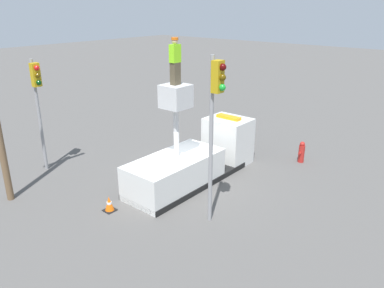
{
  "coord_description": "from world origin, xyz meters",
  "views": [
    {
      "loc": [
        -11.09,
        -9.6,
        7.25
      ],
      "look_at": [
        -1.25,
        -1.29,
        2.44
      ],
      "focal_mm": 35.0,
      "sensor_mm": 36.0,
      "label": 1
    }
  ],
  "objects": [
    {
      "name": "traffic_cone_rear",
      "position": [
        -3.7,
        0.67,
        0.28
      ],
      "size": [
        0.43,
        0.43,
        0.59
      ],
      "color": "black",
      "rests_on": "ground"
    },
    {
      "name": "ground_plane",
      "position": [
        0.0,
        0.0,
        0.0
      ],
      "size": [
        120.0,
        120.0,
        0.0
      ],
      "primitive_type": "plane",
      "color": "#565451"
    },
    {
      "name": "fire_hydrant",
      "position": [
        5.27,
        -2.78,
        0.52
      ],
      "size": [
        0.53,
        0.29,
        1.05
      ],
      "color": "#B2231E",
      "rests_on": "ground"
    },
    {
      "name": "bucket_truck",
      "position": [
        0.47,
        0.0,
        0.89
      ],
      "size": [
        6.77,
        2.06,
        4.38
      ],
      "color": "black",
      "rests_on": "ground"
    },
    {
      "name": "traffic_light_across",
      "position": [
        -3.21,
        5.84,
        3.61
      ],
      "size": [
        0.34,
        0.57,
        5.09
      ],
      "color": "gray",
      "rests_on": "ground"
    },
    {
      "name": "traffic_light_pole",
      "position": [
        -1.8,
        -2.72,
        4.1
      ],
      "size": [
        0.34,
        0.57,
        5.82
      ],
      "color": "gray",
      "rests_on": "ground"
    },
    {
      "name": "worker",
      "position": [
        -0.69,
        0.0,
        5.26
      ],
      "size": [
        0.4,
        0.26,
        1.75
      ],
      "color": "brown",
      "rests_on": "bucket_truck"
    }
  ]
}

